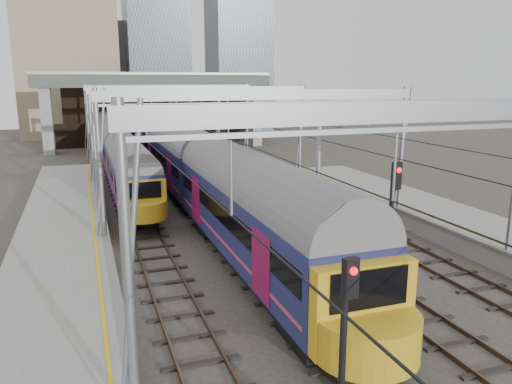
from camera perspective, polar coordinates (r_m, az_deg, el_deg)
name	(u,v)px	position (r m, az deg, el deg)	size (l,w,h in m)	color
ground	(338,301)	(19.94, 9.35, -12.16)	(160.00, 160.00, 0.00)	#38332D
platform_left	(56,298)	(19.92, -21.84, -11.22)	(4.32, 55.00, 1.12)	gray
tracks	(229,208)	(33.11, -3.09, -1.87)	(14.40, 80.00, 0.22)	#4C3828
overhead_line	(204,104)	(38.37, -5.95, 9.97)	(16.80, 80.00, 8.00)	gray
retaining_wall	(161,111)	(68.63, -10.75, 9.10)	(28.00, 2.75, 9.00)	black
overbridge	(156,89)	(62.45, -11.31, 11.44)	(28.00, 3.00, 9.25)	gray
city_skyline	(149,25)	(87.50, -12.15, 18.13)	(37.50, 27.50, 60.00)	tan
train_main	(161,142)	(47.46, -10.84, 5.61)	(3.12, 72.03, 5.26)	black
train_second	(115,145)	(49.26, -15.83, 5.21)	(2.57, 44.62, 4.50)	black
signal_near_left	(345,334)	(11.20, 10.14, -15.70)	(0.36, 0.46, 4.78)	black
signal_near_centre	(392,219)	(18.68, 15.26, -2.96)	(0.43, 0.49, 5.52)	black
equip_cover_a	(273,268)	(22.70, 1.93, -8.69)	(0.94, 0.66, 0.11)	#1A81C3
equip_cover_b	(349,247)	(25.82, 10.55, -6.24)	(0.80, 0.57, 0.09)	#1A81C3
equip_cover_c	(360,249)	(25.64, 11.84, -6.43)	(0.84, 0.59, 0.10)	#1A81C3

